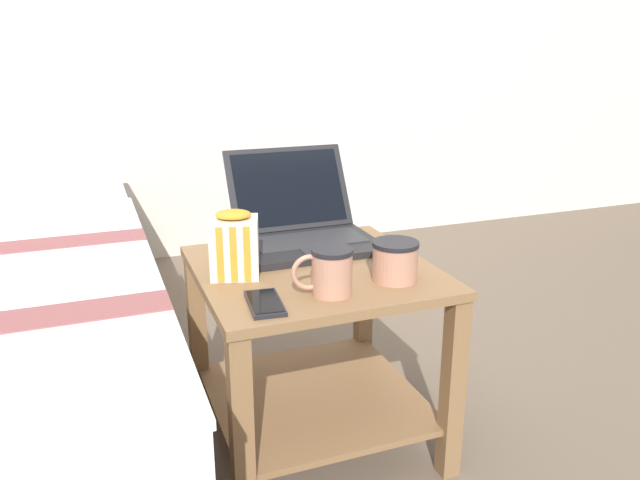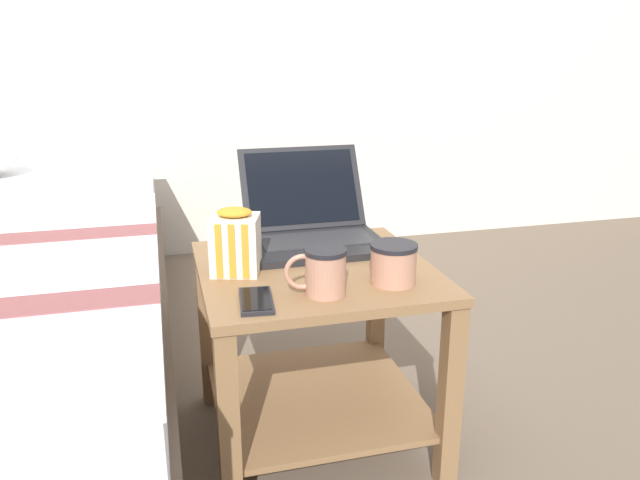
{
  "view_description": "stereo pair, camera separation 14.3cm",
  "coord_description": "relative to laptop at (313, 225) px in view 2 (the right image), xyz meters",
  "views": [
    {
      "loc": [
        -0.49,
        -1.32,
        0.99
      ],
      "look_at": [
        0.0,
        -0.04,
        0.55
      ],
      "focal_mm": 35.0,
      "sensor_mm": 36.0,
      "label": 1
    },
    {
      "loc": [
        -0.35,
        -1.36,
        0.99
      ],
      "look_at": [
        0.0,
        -0.04,
        0.55
      ],
      "focal_mm": 35.0,
      "sensor_mm": 36.0,
      "label": 2
    }
  ],
  "objects": [
    {
      "name": "snack_bag",
      "position": [
        -0.23,
        -0.18,
        0.03
      ],
      "size": [
        0.13,
        0.13,
        0.16
      ],
      "color": "silver",
      "rests_on": "bedside_table"
    },
    {
      "name": "mug_front_right",
      "position": [
        -0.07,
        -0.36,
        0.01
      ],
      "size": [
        0.13,
        0.09,
        0.1
      ],
      "color": "tan",
      "rests_on": "bedside_table"
    },
    {
      "name": "ground_plane",
      "position": [
        -0.04,
        -0.19,
        -0.52
      ],
      "size": [
        8.0,
        8.0,
        0.0
      ],
      "primitive_type": "plane",
      "color": "brown"
    },
    {
      "name": "mug_front_left",
      "position": [
        0.1,
        -0.33,
        0.0
      ],
      "size": [
        0.11,
        0.14,
        0.09
      ],
      "color": "tan",
      "rests_on": "bedside_table"
    },
    {
      "name": "bedside_table",
      "position": [
        -0.04,
        -0.19,
        -0.22
      ],
      "size": [
        0.55,
        0.55,
        0.47
      ],
      "color": "olive",
      "rests_on": "ground_plane"
    },
    {
      "name": "cell_phone",
      "position": [
        -0.21,
        -0.37,
        -0.04
      ],
      "size": [
        0.08,
        0.14,
        0.01
      ],
      "color": "black",
      "rests_on": "bedside_table"
    },
    {
      "name": "laptop",
      "position": [
        0.0,
        0.0,
        0.0
      ],
      "size": [
        0.34,
        0.37,
        0.23
      ],
      "color": "black",
      "rests_on": "bedside_table"
    }
  ]
}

